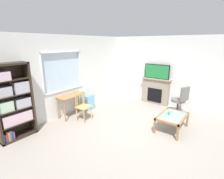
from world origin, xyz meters
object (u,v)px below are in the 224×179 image
(desk_under_window, at_px, (71,99))
(tv, at_px, (157,72))
(bookshelf, at_px, (12,102))
(office_chair, at_px, (181,99))
(wooden_chair, at_px, (83,106))
(fireplace, at_px, (156,91))
(coffee_table, at_px, (172,117))
(sippy_cup, at_px, (169,113))
(plastic_drawer_unit, at_px, (88,102))

(desk_under_window, bearing_deg, tv, -31.29)
(bookshelf, xyz_separation_m, office_chair, (4.17, -2.97, -0.42))
(wooden_chair, bearing_deg, office_chair, -44.74)
(desk_under_window, distance_m, fireplace, 3.37)
(coffee_table, bearing_deg, tv, 35.75)
(wooden_chair, xyz_separation_m, fireplace, (2.85, -1.23, 0.06))
(desk_under_window, height_order, fireplace, fireplace)
(desk_under_window, xyz_separation_m, fireplace, (2.88, -1.74, -0.09))
(tv, relative_size, sippy_cup, 11.09)
(bookshelf, height_order, desk_under_window, bookshelf)
(tv, relative_size, coffee_table, 1.00)
(fireplace, xyz_separation_m, coffee_table, (-1.79, -1.28, -0.15))
(tv, height_order, sippy_cup, tv)
(desk_under_window, xyz_separation_m, wooden_chair, (0.04, -0.51, -0.16))
(wooden_chair, relative_size, sippy_cup, 10.00)
(bookshelf, bearing_deg, desk_under_window, -3.51)
(sippy_cup, bearing_deg, plastic_drawer_unit, 95.79)
(wooden_chair, xyz_separation_m, office_chair, (2.37, -2.35, 0.09))
(bookshelf, distance_m, coffee_table, 4.28)
(plastic_drawer_unit, xyz_separation_m, tv, (2.07, -1.79, 1.05))
(desk_under_window, bearing_deg, plastic_drawer_unit, 3.59)
(desk_under_window, distance_m, sippy_cup, 3.12)
(wooden_chair, relative_size, plastic_drawer_unit, 1.63)
(desk_under_window, distance_m, plastic_drawer_unit, 0.87)
(bookshelf, height_order, tv, bookshelf)
(bookshelf, height_order, sippy_cup, bookshelf)
(bookshelf, bearing_deg, wooden_chair, -19.07)
(sippy_cup, bearing_deg, coffee_table, -93.91)
(sippy_cup, bearing_deg, bookshelf, 133.38)
(wooden_chair, bearing_deg, fireplace, -23.33)
(bookshelf, height_order, plastic_drawer_unit, bookshelf)
(wooden_chair, height_order, sippy_cup, wooden_chair)
(bookshelf, xyz_separation_m, fireplace, (4.65, -1.85, -0.45))
(office_chair, bearing_deg, tv, 67.45)
(fireplace, height_order, coffee_table, fireplace)
(fireplace, relative_size, tv, 1.17)
(desk_under_window, xyz_separation_m, sippy_cup, (1.10, -2.92, -0.13))
(plastic_drawer_unit, relative_size, fireplace, 0.47)
(coffee_table, relative_size, sippy_cup, 11.09)
(plastic_drawer_unit, xyz_separation_m, fireplace, (2.09, -1.79, 0.25))
(plastic_drawer_unit, relative_size, office_chair, 0.55)
(plastic_drawer_unit, xyz_separation_m, sippy_cup, (0.30, -2.97, 0.21))
(wooden_chair, height_order, coffee_table, wooden_chair)
(plastic_drawer_unit, height_order, sippy_cup, plastic_drawer_unit)
(desk_under_window, distance_m, coffee_table, 3.22)
(fireplace, bearing_deg, desk_under_window, 148.87)
(tv, bearing_deg, desk_under_window, 148.71)
(wooden_chair, relative_size, fireplace, 0.77)
(desk_under_window, relative_size, wooden_chair, 1.03)
(tv, xyz_separation_m, sippy_cup, (-1.77, -1.18, -0.84))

